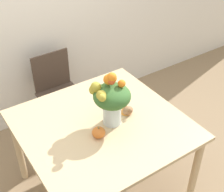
% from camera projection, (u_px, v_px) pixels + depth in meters
% --- Properties ---
extents(ground_plane, '(12.00, 12.00, 0.00)m').
position_uv_depth(ground_plane, '(104.00, 188.00, 2.81)').
color(ground_plane, '#8E7556').
extents(dining_table, '(1.20, 1.16, 0.77)m').
position_uv_depth(dining_table, '(102.00, 133.00, 2.41)').
color(dining_table, '#D1B284').
rests_on(dining_table, ground_plane).
extents(flower_vase, '(0.30, 0.27, 0.43)m').
position_uv_depth(flower_vase, '(111.00, 99.00, 2.24)').
color(flower_vase, silver).
rests_on(flower_vase, dining_table).
extents(pumpkin, '(0.10, 0.10, 0.09)m').
position_uv_depth(pumpkin, '(99.00, 132.00, 2.22)').
color(pumpkin, orange).
rests_on(pumpkin, dining_table).
extents(turkey_figurine, '(0.09, 0.12, 0.07)m').
position_uv_depth(turkey_figurine, '(127.00, 109.00, 2.43)').
color(turkey_figurine, '#936642').
rests_on(turkey_figurine, dining_table).
extents(dining_chair_near_window, '(0.43, 0.43, 0.85)m').
position_uv_depth(dining_chair_near_window, '(59.00, 93.00, 3.22)').
color(dining_chair_near_window, '#47382D').
rests_on(dining_chair_near_window, ground_plane).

